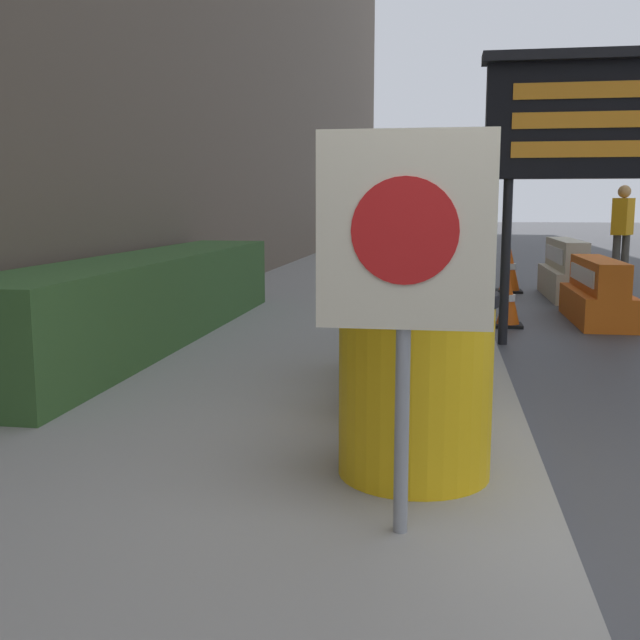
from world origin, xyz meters
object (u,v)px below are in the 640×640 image
Objects in this scene: barrel_drum_foreground at (415,383)px; traffic_cone_mid at (509,302)px; barrel_drum_middle at (408,344)px; message_board at (614,120)px; pedestrian_worker at (622,225)px; jersey_barrier_orange_far at (597,294)px; traffic_light_near_curb at (494,156)px; barrel_drum_back at (406,318)px; traffic_cone_near at (510,270)px; jersey_barrier_cream at (565,272)px; warning_sign at (405,257)px.

barrel_drum_foreground is 1.51× the size of traffic_cone_mid.
barrel_drum_middle is 0.31× the size of message_board.
message_board is 7.55m from pedestrian_worker.
barrel_drum_middle is 0.48× the size of jersey_barrier_orange_far.
barrel_drum_middle is 0.27× the size of traffic_light_near_curb.
jersey_barrier_orange_far is 7.90m from traffic_light_near_curb.
pedestrian_worker reaches higher than barrel_drum_foreground.
traffic_light_near_curb is (1.30, 12.62, 1.93)m from barrel_drum_middle.
barrel_drum_back reaches higher than traffic_cone_mid.
traffic_cone_near is at bearing 78.79° from barrel_drum_back.
traffic_light_near_curb reaches higher than pedestrian_worker.
traffic_cone_mid is at bearing 72.45° from barrel_drum_back.
jersey_barrier_orange_far is (2.22, 4.00, -0.24)m from barrel_drum_back.
jersey_barrier_cream is at bearing -35.10° from traffic_cone_near.
traffic_light_near_curb reaches higher than warning_sign.
barrel_drum_middle is (-0.08, 1.07, 0.00)m from barrel_drum_foreground.
traffic_cone_near is (1.41, 7.12, -0.22)m from barrel_drum_back.
traffic_cone_near is (-0.81, 0.57, -0.03)m from jersey_barrier_cream.
traffic_light_near_curb is (-0.85, 7.55, 2.17)m from jersey_barrier_orange_far.
traffic_cone_mid is (-1.14, -3.13, -0.11)m from jersey_barrier_cream.
barrel_drum_back is 0.51× the size of pedestrian_worker.
message_board is 2.66m from jersey_barrier_orange_far.
warning_sign is 10.11m from traffic_cone_near.
traffic_cone_near is at bearing 104.54° from jersey_barrier_orange_far.
barrel_drum_foreground is 0.57× the size of warning_sign.
warning_sign is at bearing -94.96° from traffic_light_near_curb.
traffic_light_near_curb is at bearing 85.04° from warning_sign.
message_board is 4.82× the size of traffic_cone_mid.
barrel_drum_foreground is at bearing 12.33° from pedestrian_worker.
traffic_cone_near is 1.24× the size of traffic_cone_mid.
barrel_drum_middle is 1.92m from warning_sign.
traffic_light_near_curb is at bearing 88.00° from traffic_cone_mid.
traffic_cone_mid is at bearing -95.09° from traffic_cone_near.
jersey_barrier_orange_far is (2.16, 5.07, -0.24)m from barrel_drum_middle.
jersey_barrier_orange_far is 5.71m from pedestrian_worker.
message_board is (1.93, 2.23, 1.72)m from barrel_drum_back.
traffic_cone_near is at bearing 80.64° from barrel_drum_middle.
barrel_drum_back is 0.31× the size of message_board.
message_board is at bearing 15.59° from pedestrian_worker.
traffic_cone_near is at bearing 144.90° from jersey_barrier_cream.
message_board is at bearing 70.42° from warning_sign.
pedestrian_worker reaches higher than traffic_cone_near.
pedestrian_worker is (3.59, 12.33, -0.19)m from warning_sign.
traffic_light_near_curb is at bearing 99.71° from jersey_barrier_cream.
traffic_light_near_curb is at bearing 96.46° from jersey_barrier_orange_far.
message_board reaches higher than traffic_cone_mid.
traffic_cone_near is 0.22× the size of traffic_light_near_curb.
traffic_light_near_curb is at bearing 84.10° from barrel_drum_middle.
barrel_drum_foreground is 6.49m from jersey_barrier_orange_far.
barrel_drum_back is 6.92m from jersey_barrier_cream.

